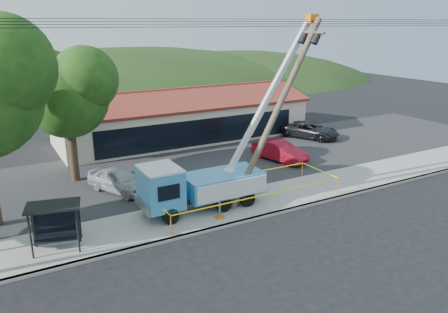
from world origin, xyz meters
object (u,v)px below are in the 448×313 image
(bus_shelter, at_px, (54,216))
(car_silver, at_px, (120,193))
(utility_truck, at_px, (200,182))
(car_dark, at_px, (310,139))
(car_red, at_px, (279,162))
(leaning_pole, at_px, (280,105))

(bus_shelter, distance_m, car_silver, 7.60)
(utility_truck, relative_size, car_dark, 2.10)
(bus_shelter, xyz_separation_m, car_red, (17.17, 6.08, -1.79))
(utility_truck, distance_m, bus_shelter, 7.89)
(utility_truck, height_order, bus_shelter, utility_truck)
(utility_truck, relative_size, car_red, 2.40)
(car_dark, bearing_deg, utility_truck, -175.65)
(leaning_pole, bearing_deg, car_dark, 42.60)
(utility_truck, distance_m, car_silver, 6.13)
(car_silver, xyz_separation_m, car_dark, (19.05, 4.52, 0.00))
(car_red, bearing_deg, car_dark, 18.61)
(car_red, bearing_deg, bus_shelter, -174.72)
(leaning_pole, relative_size, bus_shelter, 4.00)
(utility_truck, xyz_separation_m, car_dark, (15.83, 9.43, -1.74))
(bus_shelter, height_order, car_dark, bus_shelter)
(car_red, height_order, car_dark, car_red)
(car_silver, bearing_deg, bus_shelter, -155.41)
(car_dark, bearing_deg, leaning_pole, -163.82)
(car_red, relative_size, car_dark, 0.87)
(car_dark, bearing_deg, car_red, -173.59)
(leaning_pole, bearing_deg, car_red, 52.52)
(bus_shelter, xyz_separation_m, car_silver, (4.62, 5.76, -1.79))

